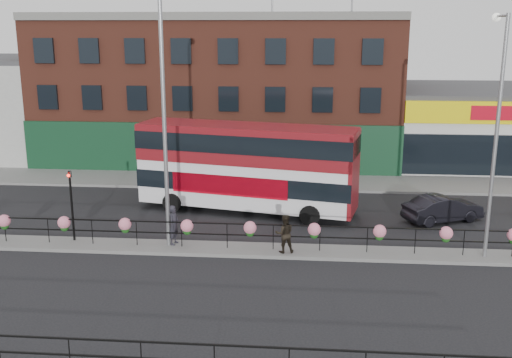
# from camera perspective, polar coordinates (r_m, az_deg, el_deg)

# --- Properties ---
(ground) EXTENTS (120.00, 120.00, 0.00)m
(ground) POSITION_cam_1_polar(r_m,az_deg,el_deg) (26.15, -0.56, -6.93)
(ground) COLOR black
(ground) RESTS_ON ground
(north_pavement) EXTENTS (60.00, 4.00, 0.15)m
(north_pavement) POSITION_cam_1_polar(r_m,az_deg,el_deg) (37.54, 1.17, -0.23)
(north_pavement) COLOR slate
(north_pavement) RESTS_ON ground
(median) EXTENTS (60.00, 1.60, 0.15)m
(median) POSITION_cam_1_polar(r_m,az_deg,el_deg) (26.13, -0.56, -6.78)
(median) COLOR slate
(median) RESTS_ON ground
(brick_building) EXTENTS (25.00, 12.21, 10.30)m
(brick_building) POSITION_cam_1_polar(r_m,az_deg,el_deg) (44.90, -3.28, 8.68)
(brick_building) COLOR brown
(brick_building) RESTS_ON ground
(supermarket) EXTENTS (15.00, 12.25, 5.30)m
(supermarket) POSITION_cam_1_polar(r_m,az_deg,el_deg) (46.74, 21.91, 4.84)
(supermarket) COLOR silver
(supermarket) RESTS_ON ground
(median_railing) EXTENTS (30.04, 0.56, 1.23)m
(median_railing) POSITION_cam_1_polar(r_m,az_deg,el_deg) (25.79, -0.57, -4.77)
(median_railing) COLOR black
(median_railing) RESTS_ON median
(south_railing) EXTENTS (20.04, 0.05, 1.12)m
(south_railing) POSITION_cam_1_polar(r_m,az_deg,el_deg) (17.08, -10.91, -15.82)
(south_railing) COLOR black
(south_railing) RESTS_ON south_pavement
(double_decker_bus) EXTENTS (11.68, 5.05, 4.60)m
(double_decker_bus) POSITION_cam_1_polar(r_m,az_deg,el_deg) (30.96, -0.84, 1.89)
(double_decker_bus) COLOR white
(double_decker_bus) RESTS_ON ground
(car) EXTENTS (4.46, 5.10, 1.33)m
(car) POSITION_cam_1_polar(r_m,az_deg,el_deg) (31.34, 17.38, -2.71)
(car) COLOR black
(car) RESTS_ON ground
(pedestrian_a) EXTENTS (0.84, 0.72, 1.77)m
(pedestrian_a) POSITION_cam_1_polar(r_m,az_deg,el_deg) (26.58, -7.82, -4.34)
(pedestrian_a) COLOR #23222A
(pedestrian_a) RESTS_ON median
(pedestrian_b) EXTENTS (1.03, 0.92, 1.67)m
(pedestrian_b) POSITION_cam_1_polar(r_m,az_deg,el_deg) (25.43, 2.73, -5.21)
(pedestrian_b) COLOR black
(pedestrian_b) RESTS_ON median
(lamp_column_west) EXTENTS (0.39, 1.93, 10.99)m
(lamp_column_west) POSITION_cam_1_polar(r_m,az_deg,el_deg) (25.58, -8.67, 7.83)
(lamp_column_west) COLOR gray
(lamp_column_west) RESTS_ON median
(lamp_column_east) EXTENTS (0.35, 1.73, 9.87)m
(lamp_column_east) POSITION_cam_1_polar(r_m,az_deg,el_deg) (25.81, 21.91, 5.54)
(lamp_column_east) COLOR gray
(lamp_column_east) RESTS_ON median
(traffic_light_median) EXTENTS (0.15, 0.28, 3.65)m
(traffic_light_median) POSITION_cam_1_polar(r_m,az_deg,el_deg) (27.64, -17.24, -1.04)
(traffic_light_median) COLOR black
(traffic_light_median) RESTS_ON median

